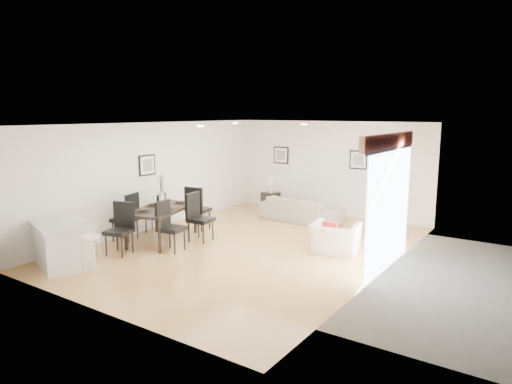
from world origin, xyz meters
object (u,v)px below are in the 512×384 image
Objects in this scene: sofa at (300,209)px; bar_stool at (90,242)px; armchair at (335,238)px; side_table at (271,202)px; dining_chair_wfar at (158,211)px; dining_chair_head at (121,225)px; dining_table at (162,211)px; dining_chair_foot at (196,206)px; coffee_table at (307,210)px; dining_chair_wnear at (128,214)px; dining_chair_efar at (197,214)px; kitchen_island at (63,244)px; dining_chair_enear at (168,223)px.

sofa is 3.04× the size of bar_stool.
armchair is 1.72× the size of side_table.
dining_chair_wfar is at bearing 55.33° from sofa.
dining_chair_head is 5.31m from side_table.
bar_stool is (0.59, -1.19, 0.02)m from dining_chair_head.
sofa is 3.92m from dining_table.
dining_chair_foot reaches higher than coffee_table.
dining_chair_wnear is at bearing -102.32° from side_table.
dining_table is at bearing 117.86° from dining_chair_efar.
sofa is 4.99m from dining_chair_head.
kitchen_island is at bearing -113.34° from dining_table.
dining_chair_wnear is 1.96m from kitchen_island.
dining_table is 1.85× the size of dining_chair_foot.
armchair is 3.58m from dining_chair_enear.
dining_chair_head is 2.32m from dining_chair_foot.
dining_chair_enear is 0.97× the size of dining_chair_efar.
dining_chair_head is (-1.72, -4.67, 0.28)m from sofa.
kitchen_island is (-0.29, -2.35, -0.27)m from dining_table.
dining_chair_wfar reaches higher than armchair.
dining_chair_efar is 1.52× the size of bar_stool.
dining_chair_wnear is 1.95× the size of side_table.
dining_chair_enear is 4.64m from side_table.
bar_stool is at bearing 171.11° from dining_chair_efar.
bar_stool is at bearing -74.29° from coffee_table.
coffee_table is (2.21, 4.62, -0.44)m from dining_chair_wnear.
dining_chair_foot reaches higher than dining_chair_wfar.
armchair is 3.70m from dining_chair_foot.
bar_stool is (-1.13, -5.86, 0.31)m from sofa.
sofa reaches higher than coffee_table.
dining_chair_efar is at bearing -85.05° from side_table.
dining_chair_efar is 1.96× the size of side_table.
dining_chair_wfar is 1.69× the size of side_table.
armchair reaches higher than side_table.
bar_stool is at bearing 1.97° from dining_chair_wfar.
bar_stool is (-0.98, -6.53, 0.45)m from coffee_table.
armchair is 3.52m from coffee_table.
dining_chair_enear is (-1.04, -4.00, 0.28)m from sofa.
coffee_table is (-0.15, 0.67, -0.15)m from sofa.
dining_chair_wfar is at bearing 34.81° from dining_chair_foot.
dining_chair_head reaches higher than armchair.
kitchen_island reaches higher than bar_stool.
dining_chair_wfar is (-0.67, 0.50, -0.16)m from dining_table.
dining_chair_head reaches higher than bar_stool.
dining_table is (-3.70, -1.39, 0.38)m from armchair.
sofa is 3.24m from dining_chair_efar.
dining_chair_enear is at bearing 173.15° from dining_chair_efar.
armchair reaches higher than coffee_table.
sofa is 4.61m from dining_chair_wnear.
kitchen_island is (-0.94, -2.81, -0.19)m from dining_chair_efar.
dining_chair_enear reaches higher than bar_stool.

